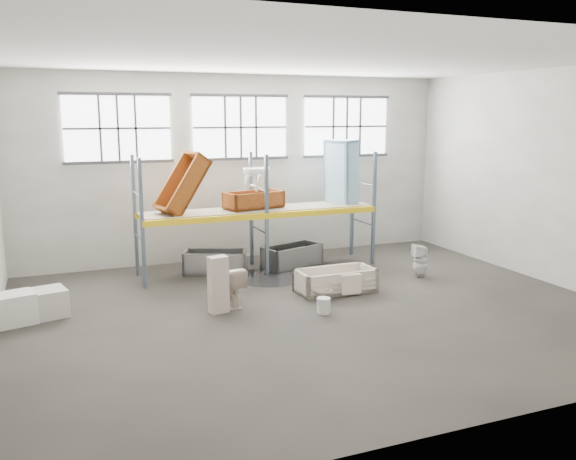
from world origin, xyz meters
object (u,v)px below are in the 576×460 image
rust_tub_flat (254,200)px  toilet_white (420,260)px  bathtub_beige (336,280)px  carton_near (15,309)px  toilet_beige (230,286)px  steel_tub_right (292,256)px  blue_tub_upright (341,173)px  bucket (324,306)px  steel_tub_left (215,262)px  cistern_tall (218,285)px

rust_tub_flat → toilet_white: bearing=-31.6°
toilet_white → rust_tub_flat: rust_tub_flat is taller
bathtub_beige → rust_tub_flat: 3.18m
toilet_white → carton_near: size_ratio=1.17×
toilet_beige → steel_tub_right: (2.43, 2.52, -0.13)m
toilet_beige → steel_tub_right: 3.50m
blue_tub_upright → carton_near: (-8.07, -2.25, -2.10)m
rust_tub_flat → bucket: (0.17, -3.82, -1.66)m
toilet_white → bathtub_beige: bearing=-69.0°
toilet_white → blue_tub_upright: (-1.06, 2.28, 1.99)m
steel_tub_left → blue_tub_upright: blue_tub_upright is taller
steel_tub_right → blue_tub_upright: blue_tub_upright is taller
toilet_beige → rust_tub_flat: 3.29m
steel_tub_left → blue_tub_upright: size_ratio=0.87×
blue_tub_upright → toilet_beige: bearing=-145.5°
bucket → carton_near: carton_near is taller
toilet_beige → carton_near: (-4.13, 0.45, -0.12)m
bathtub_beige → rust_tub_flat: rust_tub_flat is taller
bathtub_beige → carton_near: 6.63m
steel_tub_right → bucket: (-0.84, -3.72, -0.13)m
steel_tub_right → blue_tub_upright: bearing=7.1°
bathtub_beige → toilet_beige: 2.49m
rust_tub_flat → bathtub_beige: bearing=-67.3°
toilet_beige → steel_tub_right: toilet_beige is taller
cistern_tall → steel_tub_right: bearing=34.3°
toilet_beige → steel_tub_right: bearing=-139.1°
cistern_tall → blue_tub_upright: 5.56m
steel_tub_left → bucket: steel_tub_left is taller
bathtub_beige → cistern_tall: 2.88m
steel_tub_right → bucket: size_ratio=4.85×
cistern_tall → steel_tub_left: 3.12m
toilet_white → carton_near: (-9.12, 0.04, -0.11)m
bathtub_beige → toilet_beige: size_ratio=2.11×
steel_tub_left → blue_tub_upright: 4.13m
steel_tub_left → rust_tub_flat: (1.03, -0.04, 1.54)m
blue_tub_upright → rust_tub_flat: bearing=-178.0°
toilet_white → rust_tub_flat: bearing=-108.7°
bathtub_beige → bucket: bearing=-125.6°
rust_tub_flat → blue_tub_upright: size_ratio=0.83×
bucket → toilet_white: bearing=25.6°
toilet_white → steel_tub_right: toilet_white is taller
bathtub_beige → toilet_beige: (-2.49, -0.06, 0.16)m
cistern_tall → carton_near: size_ratio=1.66×
toilet_beige → cistern_tall: cistern_tall is taller
cistern_tall → bucket: bearing=-35.4°
bathtub_beige → steel_tub_left: 3.34m
toilet_beige → bucket: bearing=137.8°
steel_tub_right → rust_tub_flat: size_ratio=1.07×
steel_tub_left → bucket: 4.05m
toilet_beige → toilet_white: size_ratio=1.02×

